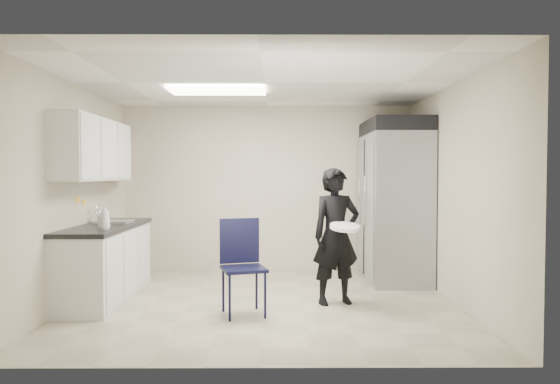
{
  "coord_description": "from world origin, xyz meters",
  "views": [
    {
      "loc": [
        0.15,
        -5.87,
        1.52
      ],
      "look_at": [
        0.18,
        0.2,
        1.31
      ],
      "focal_mm": 32.0,
      "sensor_mm": 36.0,
      "label": 1
    }
  ],
  "objects_px": {
    "commercial_fridge": "(394,207)",
    "man_tuxedo": "(336,236)",
    "lower_counter": "(106,264)",
    "folding_chair": "(244,269)"
  },
  "relations": [
    {
      "from": "lower_counter",
      "to": "folding_chair",
      "type": "bearing_deg",
      "value": -22.35
    },
    {
      "from": "lower_counter",
      "to": "man_tuxedo",
      "type": "xyz_separation_m",
      "value": [
        2.79,
        -0.24,
        0.37
      ]
    },
    {
      "from": "folding_chair",
      "to": "man_tuxedo",
      "type": "relative_size",
      "value": 0.63
    },
    {
      "from": "commercial_fridge",
      "to": "man_tuxedo",
      "type": "height_order",
      "value": "commercial_fridge"
    },
    {
      "from": "lower_counter",
      "to": "commercial_fridge",
      "type": "bearing_deg",
      "value": 15.88
    },
    {
      "from": "folding_chair",
      "to": "man_tuxedo",
      "type": "distance_m",
      "value": 1.2
    },
    {
      "from": "lower_counter",
      "to": "folding_chair",
      "type": "height_order",
      "value": "folding_chair"
    },
    {
      "from": "man_tuxedo",
      "to": "commercial_fridge",
      "type": "bearing_deg",
      "value": 36.32
    },
    {
      "from": "lower_counter",
      "to": "man_tuxedo",
      "type": "relative_size",
      "value": 1.19
    },
    {
      "from": "commercial_fridge",
      "to": "man_tuxedo",
      "type": "distance_m",
      "value": 1.66
    }
  ]
}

